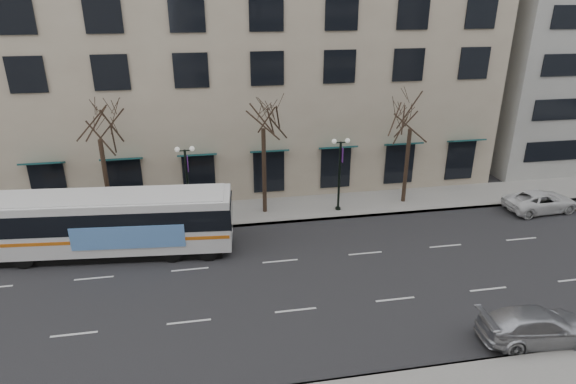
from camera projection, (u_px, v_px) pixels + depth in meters
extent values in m
plane|color=black|center=(287.00, 284.00, 24.97)|extent=(160.00, 160.00, 0.00)
cube|color=gray|center=(335.00, 206.00, 33.94)|extent=(80.00, 4.00, 0.15)
cube|color=tan|center=(218.00, 19.00, 39.15)|extent=(40.00, 20.00, 24.00)
cylinder|color=black|center=(107.00, 184.00, 30.25)|extent=(0.28, 0.28, 5.74)
cylinder|color=black|center=(264.00, 172.00, 31.83)|extent=(0.28, 0.28, 5.95)
cylinder|color=black|center=(406.00, 167.00, 33.55)|extent=(0.28, 0.28, 5.46)
cylinder|color=black|center=(188.00, 187.00, 30.66)|extent=(0.16, 0.16, 5.00)
cylinder|color=black|center=(191.00, 220.00, 31.56)|extent=(0.36, 0.36, 0.30)
cube|color=black|center=(185.00, 151.00, 29.72)|extent=(0.90, 0.06, 0.06)
sphere|color=silver|center=(177.00, 149.00, 29.61)|extent=(0.32, 0.32, 0.32)
sphere|color=silver|center=(192.00, 149.00, 29.76)|extent=(0.32, 0.32, 0.32)
cube|color=#5C2282|center=(188.00, 163.00, 30.07)|extent=(0.04, 0.45, 1.00)
cylinder|color=black|center=(339.00, 178.00, 32.28)|extent=(0.16, 0.16, 5.00)
cylinder|color=black|center=(338.00, 209.00, 33.18)|extent=(0.36, 0.36, 0.30)
cube|color=black|center=(341.00, 142.00, 31.34)|extent=(0.90, 0.06, 0.06)
sphere|color=silver|center=(334.00, 141.00, 31.23)|extent=(0.32, 0.32, 0.32)
sphere|color=silver|center=(348.00, 141.00, 31.38)|extent=(0.32, 0.32, 0.32)
cube|color=#5C2282|center=(342.00, 155.00, 31.69)|extent=(0.04, 0.45, 1.00)
cube|color=white|center=(113.00, 221.00, 27.18)|extent=(13.51, 4.08, 3.05)
cube|color=black|center=(117.00, 248.00, 27.83)|extent=(12.42, 3.64, 0.50)
cube|color=black|center=(118.00, 214.00, 27.02)|extent=(12.98, 4.08, 1.22)
cube|color=orange|center=(114.00, 230.00, 27.38)|extent=(13.38, 4.10, 0.20)
cube|color=#5D95E3|center=(128.00, 238.00, 26.02)|extent=(6.08, 0.62, 1.33)
cube|color=white|center=(109.00, 196.00, 26.58)|extent=(12.82, 3.73, 0.09)
cylinder|color=black|center=(23.00, 259.00, 26.20)|extent=(1.13, 0.41, 1.11)
cylinder|color=black|center=(41.00, 237.00, 28.55)|extent=(1.13, 0.41, 1.11)
cylinder|color=black|center=(172.00, 253.00, 26.83)|extent=(1.13, 0.41, 1.11)
cylinder|color=black|center=(178.00, 232.00, 29.17)|extent=(1.13, 0.41, 1.11)
cylinder|color=black|center=(208.00, 251.00, 26.98)|extent=(1.13, 0.41, 1.11)
cylinder|color=black|center=(211.00, 231.00, 29.33)|extent=(1.13, 0.41, 1.11)
imported|color=#B5B6BD|center=(538.00, 326.00, 20.64)|extent=(5.24, 2.44, 1.48)
imported|color=silver|center=(541.00, 201.00, 33.11)|extent=(5.21, 2.67, 1.41)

